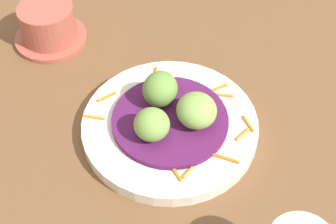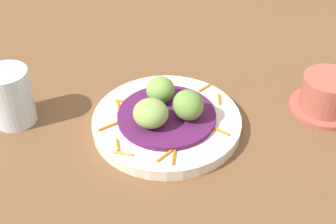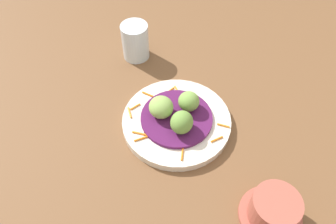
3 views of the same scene
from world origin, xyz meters
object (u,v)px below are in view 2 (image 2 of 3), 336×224
Objects in this scene: main_plate at (166,122)px; guac_scoop_right at (160,91)px; guac_scoop_center at (188,105)px; water_glass at (11,97)px; terracotta_bowl at (326,95)px; guac_scoop_left at (151,113)px.

guac_scoop_right is (2.21, -2.66, 3.91)cm from main_plate.
guac_scoop_center is 28.19cm from water_glass.
water_glass is (46.27, 22.15, 1.78)cm from terracotta_bowl.
guac_scoop_right is 0.49× the size of water_glass.
guac_scoop_right reaches higher than main_plate.
terracotta_bowl is (-23.93, -17.66, -1.94)cm from guac_scoop_left.
main_plate is 5.25cm from guac_scoop_left.
water_glass is (23.53, 7.73, 3.79)cm from main_plate.
main_plate is 4.40× the size of guac_scoop_left.
terracotta_bowl is at bearing -154.41° from water_glass.
guac_scoop_right is (1.01, -5.90, -0.04)cm from guac_scoop_left.
terracotta_bowl is (-22.73, -14.42, 2.01)cm from main_plate.
water_glass is (22.34, 4.49, -0.16)cm from guac_scoop_left.
guac_scoop_center is 0.44× the size of terracotta_bowl.
guac_scoop_right is at bearing -80.26° from guac_scoop_left.
water_glass is at bearing 11.36° from guac_scoop_left.
guac_scoop_center reaches higher than main_plate.
terracotta_bowl is (-24.94, -11.77, -1.90)cm from guac_scoop_right.
guac_scoop_center is at bearing 159.74° from guac_scoop_right.
guac_scoop_left is 29.81cm from terracotta_bowl.
guac_scoop_left is at bearing 39.74° from guac_scoop_center.
guac_scoop_left is at bearing 36.43° from terracotta_bowl.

